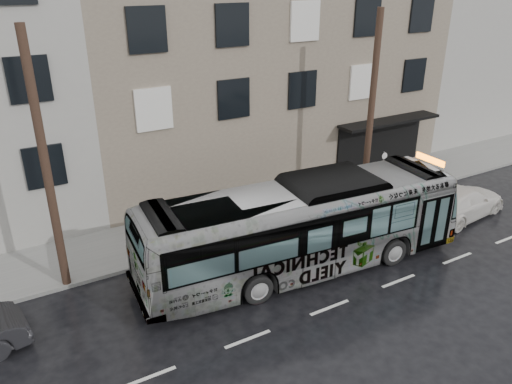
% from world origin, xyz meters
% --- Properties ---
extents(ground, '(120.00, 120.00, 0.00)m').
position_xyz_m(ground, '(0.00, 0.00, 0.00)').
color(ground, black).
rests_on(ground, ground).
extents(sidewalk, '(90.00, 3.60, 0.15)m').
position_xyz_m(sidewalk, '(0.00, 4.90, 0.07)').
color(sidewalk, gray).
rests_on(sidewalk, ground).
extents(building_taupe, '(20.00, 12.00, 11.00)m').
position_xyz_m(building_taupe, '(5.00, 12.70, 5.50)').
color(building_taupe, gray).
rests_on(building_taupe, ground).
extents(building_filler, '(18.00, 12.00, 12.00)m').
position_xyz_m(building_filler, '(24.00, 12.70, 6.00)').
color(building_filler, '#A2A099').
rests_on(building_filler, ground).
extents(utility_pole_front, '(0.30, 0.30, 9.00)m').
position_xyz_m(utility_pole_front, '(6.50, 3.30, 4.65)').
color(utility_pole_front, '#3D281E').
rests_on(utility_pole_front, sidewalk).
extents(utility_pole_rear, '(0.30, 0.30, 9.00)m').
position_xyz_m(utility_pole_rear, '(-7.50, 3.30, 4.65)').
color(utility_pole_rear, '#3D281E').
rests_on(utility_pole_rear, sidewalk).
extents(sign_post, '(0.06, 0.06, 2.40)m').
position_xyz_m(sign_post, '(7.60, 3.30, 1.35)').
color(sign_post, slate).
rests_on(sign_post, sidewalk).
extents(bus, '(12.92, 4.03, 3.54)m').
position_xyz_m(bus, '(0.58, 0.09, 1.77)').
color(bus, '#B2B2B2').
rests_on(bus, ground).
extents(white_sedan, '(5.29, 2.67, 1.47)m').
position_xyz_m(white_sedan, '(9.52, 0.05, 0.74)').
color(white_sedan, white).
rests_on(white_sedan, ground).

